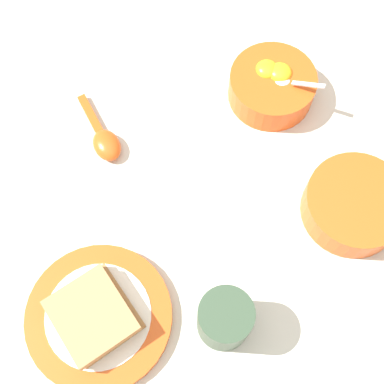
% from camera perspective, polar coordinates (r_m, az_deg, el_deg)
% --- Properties ---
extents(ground_plane, '(3.00, 3.00, 0.00)m').
position_cam_1_polar(ground_plane, '(0.82, 2.89, -2.72)').
color(ground_plane, beige).
extents(egg_bowl, '(0.14, 0.14, 0.08)m').
position_cam_1_polar(egg_bowl, '(0.90, 8.53, 11.19)').
color(egg_bowl, '#DB5119').
rests_on(egg_bowl, ground_plane).
extents(toast_plate, '(0.21, 0.21, 0.02)m').
position_cam_1_polar(toast_plate, '(0.78, -9.89, -12.98)').
color(toast_plate, '#DB5119').
rests_on(toast_plate, ground_plane).
extents(toast_sandwich, '(0.14, 0.14, 0.04)m').
position_cam_1_polar(toast_sandwich, '(0.76, -10.46, -12.80)').
color(toast_sandwich, '#9E7042').
rests_on(toast_sandwich, toast_plate).
extents(soup_spoon, '(0.07, 0.14, 0.03)m').
position_cam_1_polar(soup_spoon, '(0.87, -9.35, 5.49)').
color(soup_spoon, '#DB5119').
rests_on(soup_spoon, ground_plane).
extents(congee_bowl, '(0.15, 0.15, 0.05)m').
position_cam_1_polar(congee_bowl, '(0.83, 16.93, -1.28)').
color(congee_bowl, '#DB5119').
rests_on(congee_bowl, ground_plane).
extents(drinking_cup, '(0.07, 0.07, 0.09)m').
position_cam_1_polar(drinking_cup, '(0.73, 3.51, -13.37)').
color(drinking_cup, '#334733').
rests_on(drinking_cup, ground_plane).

